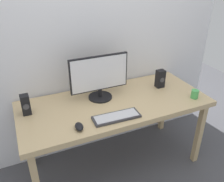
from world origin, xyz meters
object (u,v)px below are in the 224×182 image
Objects in this scene: speaker_right at (160,79)px; speaker_left at (26,105)px; desk at (115,108)px; coffee_mug at (195,94)px; monitor at (99,77)px; mouse at (79,127)px; keyboard_primary at (116,117)px.

speaker_right is 1.05× the size of speaker_left.
desk is 0.77m from coffee_mug.
monitor is 5.22× the size of mouse.
mouse is at bearing -160.16° from speaker_right.
coffee_mug is (0.82, -0.38, -0.18)m from monitor.
speaker_right is (0.56, 0.09, 0.16)m from desk.
speaker_left reaches higher than desk.
mouse is at bearing -148.25° from desk.
speaker_left is at bearing 178.52° from speaker_right.
desk is 4.33× the size of keyboard_primary.
keyboard_primary is 0.77m from speaker_left.
desk is 21.56× the size of coffee_mug.
monitor is 6.86× the size of coffee_mug.
speaker_left is at bearing 151.13° from keyboard_primary.
desk is at bearing 68.45° from keyboard_primary.
speaker_right is (0.65, -0.05, -0.12)m from monitor.
keyboard_primary is 0.83m from coffee_mug.
keyboard_primary is (-0.00, -0.38, -0.21)m from monitor.
speaker_left reaches higher than coffee_mug.
speaker_right is (0.98, 0.35, 0.07)m from mouse.
mouse is at bearing -176.97° from keyboard_primary.
keyboard_primary is at bearing 7.95° from mouse.
desk is 3.14× the size of monitor.
keyboard_primary is at bearing -111.55° from desk.
speaker_right reaches higher than speaker_left.
desk is at bearing -170.70° from speaker_right.
monitor reaches higher than keyboard_primary.
keyboard_primary is at bearing -28.87° from speaker_left.
coffee_mug is at bearing -13.76° from speaker_left.
desk is at bearing -9.25° from speaker_left.
monitor is at bearing 89.72° from keyboard_primary.
speaker_right is at bearing 27.27° from keyboard_primary.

